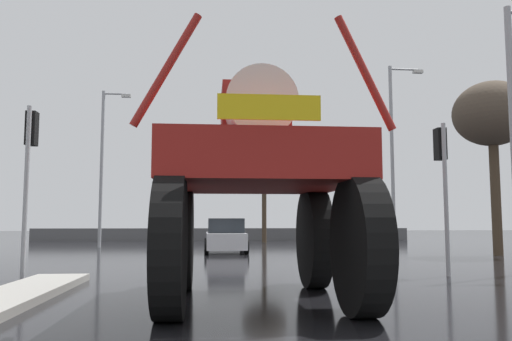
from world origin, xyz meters
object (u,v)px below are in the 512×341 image
sedan_ahead (225,236)px  traffic_signal_near_left (30,153)px  bare_tree_right (492,116)px  bare_tree_far_center (264,165)px  streetlight_far_left (104,160)px  traffic_signal_near_right (442,164)px  oversize_sprayer (256,183)px  streetlight_far_right (394,147)px

sedan_ahead → traffic_signal_near_left: traffic_signal_near_left is taller
bare_tree_right → bare_tree_far_center: (-8.14, 13.84, -0.65)m
sedan_ahead → streetlight_far_left: 9.18m
sedan_ahead → traffic_signal_near_right: (5.28, -10.59, 2.15)m
traffic_signal_near_left → bare_tree_right: 18.04m
oversize_sprayer → traffic_signal_near_left: size_ratio=1.30×
streetlight_far_left → bare_tree_far_center: size_ratio=1.32×
sedan_ahead → streetlight_far_right: (8.65, 1.89, 4.44)m
traffic_signal_near_right → bare_tree_far_center: (-2.36, 21.30, 2.30)m
oversize_sprayer → traffic_signal_near_right: bearing=-53.8°
bare_tree_far_center → traffic_signal_near_right: bearing=-83.7°
bare_tree_right → oversize_sprayer: bearing=-134.3°
oversize_sprayer → bare_tree_right: bare_tree_right is taller
oversize_sprayer → sedan_ahead: (-0.05, 14.40, -1.34)m
bare_tree_right → traffic_signal_near_right: bearing=-127.7°
traffic_signal_near_left → bare_tree_far_center: (8.04, 21.31, 2.13)m
streetlight_far_right → traffic_signal_near_right: bearing=-105.1°
streetlight_far_right → bare_tree_right: (2.41, -5.01, 0.66)m
oversize_sprayer → streetlight_far_left: size_ratio=0.63×
oversize_sprayer → bare_tree_right: 16.20m
traffic_signal_near_left → streetlight_far_left: size_ratio=0.49×
sedan_ahead → oversize_sprayer: bearing=179.8°
traffic_signal_near_left → streetlight_far_left: 15.87m
streetlight_far_right → oversize_sprayer: bearing=-117.8°
traffic_signal_near_left → bare_tree_far_center: size_ratio=0.64×
oversize_sprayer → streetlight_far_right: 18.68m
traffic_signal_near_right → streetlight_far_right: 13.13m
sedan_ahead → bare_tree_far_center: 11.96m
sedan_ahead → traffic_signal_near_right: size_ratio=1.05×
traffic_signal_near_right → streetlight_far_left: size_ratio=0.46×
sedan_ahead → traffic_signal_near_right: 12.03m
sedan_ahead → traffic_signal_near_left: bearing=153.8°
traffic_signal_near_left → streetlight_far_left: streetlight_far_left is taller
oversize_sprayer → traffic_signal_near_right: size_ratio=1.38×
streetlight_far_right → bare_tree_right: size_ratio=1.29×
bare_tree_far_center → traffic_signal_near_left: bearing=-110.7°
streetlight_far_left → bare_tree_far_center: streetlight_far_left is taller
sedan_ahead → streetlight_far_right: streetlight_far_right is taller
oversize_sprayer → traffic_signal_near_right: 6.52m
oversize_sprayer → streetlight_far_left: 20.76m
oversize_sprayer → traffic_signal_near_left: oversize_sprayer is taller
sedan_ahead → bare_tree_far_center: bearing=-15.6°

